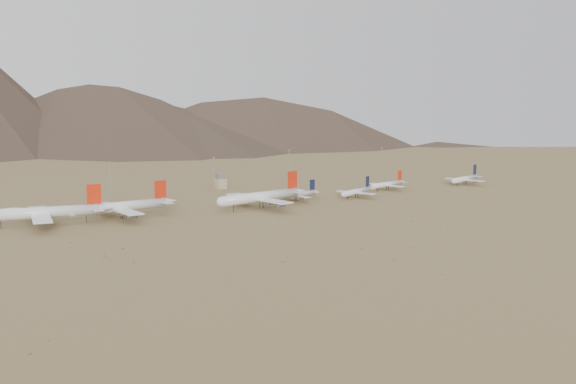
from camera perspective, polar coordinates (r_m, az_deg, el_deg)
ground at (r=463.45m, az=-1.52°, el=-1.69°), size 3000.00×3000.00×0.00m
widebody_west at (r=443.35m, az=-18.81°, el=-1.54°), size 76.64×60.09×23.04m
widebody_centre at (r=455.15m, az=-13.14°, el=-1.13°), size 72.89×55.94×21.64m
widebody_east at (r=482.16m, az=-2.20°, el=-0.37°), size 76.45×59.48×22.81m
narrowbody_a at (r=515.81m, az=0.66°, el=-0.18°), size 42.19×30.46×13.93m
narrowbody_b at (r=531.87m, az=5.48°, el=0.05°), size 41.49×31.07×14.38m
narrowbody_c at (r=575.29m, az=7.91°, el=0.62°), size 43.10×31.59×14.39m
narrowbody_d at (r=619.59m, az=13.85°, el=1.03°), size 45.90×33.97×15.54m
control_tower at (r=580.13m, az=-5.37°, el=0.79°), size 8.00×8.00×12.00m
mast_west at (r=543.52m, az=-13.88°, el=1.04°), size 2.00×0.60×25.70m
mast_centre at (r=574.47m, az=-5.89°, el=1.60°), size 2.00×0.60×25.70m
mast_east at (r=644.10m, az=0.08°, el=2.35°), size 2.00×0.60×25.70m
mast_far_east at (r=672.88m, az=7.41°, el=2.53°), size 2.00×0.60×25.70m
desert_scrub at (r=380.86m, az=1.11°, el=-3.80°), size 444.95×160.27×0.92m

